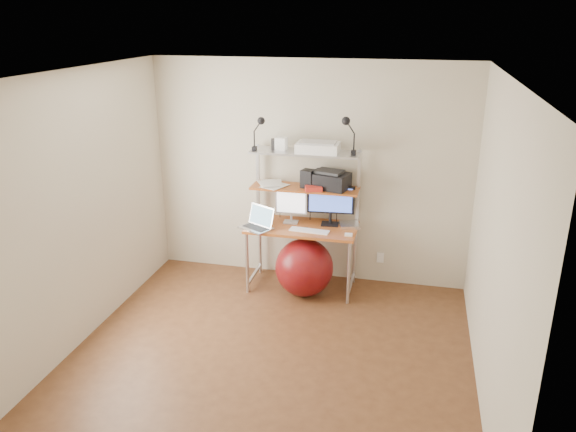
% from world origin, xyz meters
% --- Properties ---
extents(room, '(3.60, 3.60, 3.60)m').
position_xyz_m(room, '(0.00, 0.00, 1.25)').
color(room, brown).
rests_on(room, ground).
extents(computer_desk, '(1.20, 0.60, 1.57)m').
position_xyz_m(computer_desk, '(0.00, 1.50, 0.96)').
color(computer_desk, '#B45623').
rests_on(computer_desk, ground).
extents(desktop, '(1.20, 0.60, 0.00)m').
position_xyz_m(desktop, '(0.00, 1.44, 0.74)').
color(desktop, '#B45623').
rests_on(desktop, computer_desk).
extents(mid_shelf, '(1.18, 0.34, 0.00)m').
position_xyz_m(mid_shelf, '(0.00, 1.57, 1.15)').
color(mid_shelf, '#B45623').
rests_on(mid_shelf, computer_desk).
extents(top_shelf, '(1.18, 0.34, 0.00)m').
position_xyz_m(top_shelf, '(0.00, 1.57, 1.55)').
color(top_shelf, silver).
rests_on(top_shelf, computer_desk).
extents(floor, '(3.60, 3.60, 0.00)m').
position_xyz_m(floor, '(0.00, 0.00, 0.00)').
color(floor, brown).
rests_on(floor, ground).
extents(wall_outlet, '(0.08, 0.01, 0.12)m').
position_xyz_m(wall_outlet, '(0.85, 1.79, 0.30)').
color(wall_outlet, white).
rests_on(wall_outlet, room).
extents(monitor_silver, '(0.35, 0.13, 0.40)m').
position_xyz_m(monitor_silver, '(-0.15, 1.54, 0.95)').
color(monitor_silver, silver).
rests_on(monitor_silver, desktop).
extents(monitor_black, '(0.52, 0.16, 0.52)m').
position_xyz_m(monitor_black, '(0.29, 1.58, 1.00)').
color(monitor_black, black).
rests_on(monitor_black, desktop).
extents(laptop, '(0.43, 0.40, 0.30)m').
position_xyz_m(laptop, '(-0.45, 1.29, 0.79)').
color(laptop, silver).
rests_on(laptop, desktop).
extents(keyboard, '(0.44, 0.16, 0.01)m').
position_xyz_m(keyboard, '(0.10, 1.31, 0.75)').
color(keyboard, white).
rests_on(keyboard, desktop).
extents(mouse, '(0.09, 0.06, 0.02)m').
position_xyz_m(mouse, '(0.53, 1.28, 0.75)').
color(mouse, white).
rests_on(mouse, desktop).
extents(mac_mini, '(0.26, 0.26, 0.04)m').
position_xyz_m(mac_mini, '(0.51, 1.54, 0.76)').
color(mac_mini, silver).
rests_on(mac_mini, desktop).
extents(phone, '(0.09, 0.13, 0.01)m').
position_xyz_m(phone, '(0.05, 1.34, 0.74)').
color(phone, black).
rests_on(phone, desktop).
extents(printer, '(0.48, 0.38, 0.20)m').
position_xyz_m(printer, '(0.26, 1.60, 1.24)').
color(printer, black).
rests_on(printer, mid_shelf).
extents(nas_cube, '(0.17, 0.17, 0.20)m').
position_xyz_m(nas_cube, '(0.03, 1.57, 1.25)').
color(nas_cube, black).
rests_on(nas_cube, mid_shelf).
extents(red_box, '(0.20, 0.16, 0.05)m').
position_xyz_m(red_box, '(0.12, 1.46, 1.18)').
color(red_box, red).
rests_on(red_box, mid_shelf).
extents(scanner, '(0.45, 0.29, 0.12)m').
position_xyz_m(scanner, '(0.14, 1.56, 1.61)').
color(scanner, white).
rests_on(scanner, top_shelf).
extents(box_white, '(0.13, 0.11, 0.14)m').
position_xyz_m(box_white, '(-0.27, 1.58, 1.62)').
color(box_white, white).
rests_on(box_white, top_shelf).
extents(box_grey, '(0.13, 0.13, 0.11)m').
position_xyz_m(box_grey, '(-0.33, 1.60, 1.60)').
color(box_grey, '#2C2B2E').
rests_on(box_grey, top_shelf).
extents(clip_lamp_left, '(0.15, 0.08, 0.37)m').
position_xyz_m(clip_lamp_left, '(-0.47, 1.48, 1.82)').
color(clip_lamp_left, black).
rests_on(clip_lamp_left, top_shelf).
extents(clip_lamp_right, '(0.16, 0.09, 0.40)m').
position_xyz_m(clip_lamp_right, '(0.45, 1.52, 1.84)').
color(clip_lamp_right, black).
rests_on(clip_lamp_right, top_shelf).
extents(exercise_ball, '(0.64, 0.64, 0.64)m').
position_xyz_m(exercise_ball, '(0.06, 1.29, 0.32)').
color(exercise_ball, maroon).
rests_on(exercise_ball, floor).
extents(paper_stack, '(0.40, 0.42, 0.02)m').
position_xyz_m(paper_stack, '(-0.38, 1.57, 1.16)').
color(paper_stack, white).
rests_on(paper_stack, mid_shelf).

